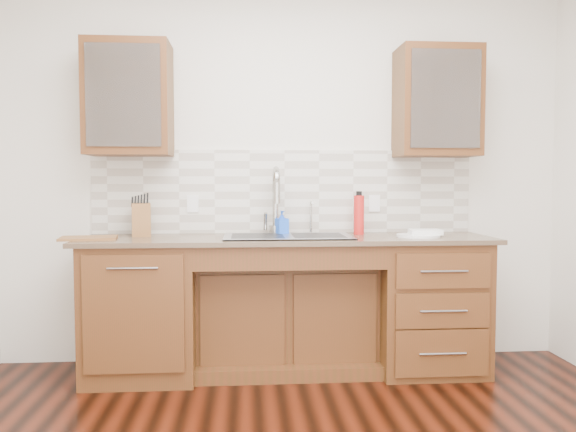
{
  "coord_description": "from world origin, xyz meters",
  "views": [
    {
      "loc": [
        -0.27,
        -2.26,
        1.27
      ],
      "look_at": [
        0.0,
        1.4,
        1.05
      ],
      "focal_mm": 35.0,
      "sensor_mm": 36.0,
      "label": 1
    }
  ],
  "objects": [
    {
      "name": "wall_back",
      "position": [
        0.0,
        1.8,
        1.35
      ],
      "size": [
        4.0,
        0.1,
        2.7
      ],
      "primitive_type": "cube",
      "color": "silver",
      "rests_on": "ground"
    },
    {
      "name": "wall_front",
      "position": [
        0.0,
        -1.8,
        1.35
      ],
      "size": [
        4.0,
        0.1,
        2.7
      ],
      "primitive_type": "cube",
      "color": "silver",
      "rests_on": "ground"
    },
    {
      "name": "base_cabinet_right",
      "position": [
        0.95,
        1.44,
        0.44
      ],
      "size": [
        0.7,
        0.62,
        0.88
      ],
      "primitive_type": "cube",
      "color": "#593014",
      "rests_on": "ground"
    },
    {
      "name": "cup_left_b",
      "position": [
        -0.91,
        1.58,
        1.77
      ],
      "size": [
        0.11,
        0.11,
        0.1
      ],
      "primitive_type": "imported",
      "rotation": [
        0.0,
        0.0,
        0.1
      ],
      "color": "silver",
      "rests_on": "upper_cabinet_left"
    },
    {
      "name": "cup_right_a",
      "position": [
        1.0,
        1.58,
        1.78
      ],
      "size": [
        0.17,
        0.17,
        0.1
      ],
      "primitive_type": "imported",
      "rotation": [
        0.0,
        0.0,
        0.38
      ],
      "color": "white",
      "rests_on": "upper_cabinet_right"
    },
    {
      "name": "outlet_right",
      "position": [
        0.65,
        1.73,
        1.12
      ],
      "size": [
        0.08,
        0.01,
        0.12
      ],
      "primitive_type": "cube",
      "color": "white",
      "rests_on": "backsplash"
    },
    {
      "name": "soap_bottle",
      "position": [
        -0.03,
        1.59,
        0.99
      ],
      "size": [
        0.1,
        0.1,
        0.17
      ],
      "primitive_type": "imported",
      "rotation": [
        0.0,
        0.0,
        0.41
      ],
      "color": "blue",
      "rests_on": "countertop"
    },
    {
      "name": "plate",
      "position": [
        0.86,
        1.36,
        0.92
      ],
      "size": [
        0.35,
        0.35,
        0.02
      ],
      "primitive_type": "cylinder",
      "rotation": [
        0.0,
        0.0,
        0.23
      ],
      "color": "white",
      "rests_on": "countertop"
    },
    {
      "name": "cup_left_a",
      "position": [
        -1.12,
        1.58,
        1.77
      ],
      "size": [
        0.14,
        0.14,
        0.09
      ],
      "primitive_type": "imported",
      "rotation": [
        0.0,
        0.0,
        -0.26
      ],
      "color": "silver",
      "rests_on": "upper_cabinet_left"
    },
    {
      "name": "cup_right_b",
      "position": [
        1.21,
        1.58,
        1.77
      ],
      "size": [
        0.12,
        0.12,
        0.09
      ],
      "primitive_type": "imported",
      "rotation": [
        0.0,
        0.0,
        0.24
      ],
      "color": "white",
      "rests_on": "upper_cabinet_right"
    },
    {
      "name": "filter_tap",
      "position": [
        0.18,
        1.65,
        1.03
      ],
      "size": [
        0.02,
        0.02,
        0.24
      ],
      "primitive_type": "cylinder",
      "color": "#999993",
      "rests_on": "countertop"
    },
    {
      "name": "upper_cabinet_right",
      "position": [
        1.05,
        1.58,
        1.83
      ],
      "size": [
        0.55,
        0.34,
        0.75
      ],
      "primitive_type": "cube",
      "color": "#593014",
      "rests_on": "wall_back"
    },
    {
      "name": "base_cabinet_left",
      "position": [
        -0.95,
        1.44,
        0.44
      ],
      "size": [
        0.7,
        0.62,
        0.88
      ],
      "primitive_type": "cube",
      "color": "#593014",
      "rests_on": "ground"
    },
    {
      "name": "countertop",
      "position": [
        0.0,
        1.43,
        0.9
      ],
      "size": [
        2.7,
        0.65,
        0.03
      ],
      "primitive_type": "cube",
      "color": "#84705B",
      "rests_on": "base_cabinet_left"
    },
    {
      "name": "sink",
      "position": [
        0.0,
        1.41,
        0.83
      ],
      "size": [
        0.84,
        0.46,
        0.19
      ],
      "primitive_type": "cube",
      "color": "#9E9EA5",
      "rests_on": "countertop"
    },
    {
      "name": "base_cabinet_center",
      "position": [
        0.0,
        1.53,
        0.35
      ],
      "size": [
        1.2,
        0.44,
        0.7
      ],
      "primitive_type": "cube",
      "color": "#593014",
      "rests_on": "ground"
    },
    {
      "name": "cutting_board",
      "position": [
        -1.27,
        1.36,
        0.92
      ],
      "size": [
        0.38,
        0.29,
        0.02
      ],
      "primitive_type": "cube",
      "rotation": [
        0.0,
        0.0,
        0.16
      ],
      "color": "#9C5C2D",
      "rests_on": "countertop"
    },
    {
      "name": "backsplash",
      "position": [
        0.0,
        1.74,
        1.21
      ],
      "size": [
        2.7,
        0.02,
        0.59
      ],
      "primitive_type": "cube",
      "color": "beige",
      "rests_on": "wall_back"
    },
    {
      "name": "water_bottle",
      "position": [
        0.51,
        1.58,
        1.04
      ],
      "size": [
        0.09,
        0.09,
        0.27
      ],
      "primitive_type": "cylinder",
      "rotation": [
        0.0,
        0.0,
        -0.32
      ],
      "color": "red",
      "rests_on": "countertop"
    },
    {
      "name": "outlet_left",
      "position": [
        -0.65,
        1.73,
        1.12
      ],
      "size": [
        0.08,
        0.01,
        0.12
      ],
      "primitive_type": "cube",
      "color": "white",
      "rests_on": "backsplash"
    },
    {
      "name": "dish_towel",
      "position": [
        0.92,
        1.38,
        0.94
      ],
      "size": [
        0.22,
        0.16,
        0.03
      ],
      "primitive_type": "cube",
      "rotation": [
        0.0,
        0.0,
        -0.08
      ],
      "color": "white",
      "rests_on": "plate"
    },
    {
      "name": "knife_block",
      "position": [
        -0.98,
        1.58,
        1.02
      ],
      "size": [
        0.16,
        0.22,
        0.22
      ],
      "primitive_type": "cube",
      "rotation": [
        0.0,
        0.0,
        0.18
      ],
      "color": "olive",
      "rests_on": "countertop"
    },
    {
      "name": "upper_cabinet_left",
      "position": [
        -1.05,
        1.58,
        1.83
      ],
      "size": [
        0.55,
        0.34,
        0.75
      ],
      "primitive_type": "cube",
      "color": "#593014",
      "rests_on": "wall_back"
    },
    {
      "name": "faucet",
      "position": [
        -0.07,
        1.64,
        1.11
      ],
      "size": [
        0.04,
        0.04,
        0.4
      ],
      "primitive_type": "cylinder",
      "color": "#999993",
      "rests_on": "countertop"
    }
  ]
}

